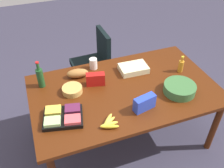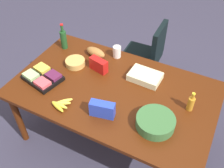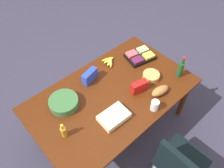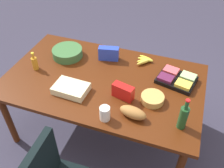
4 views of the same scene
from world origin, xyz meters
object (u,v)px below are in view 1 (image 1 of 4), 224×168
(banana_bunch, at_px, (109,123))
(sheet_cake, at_px, (133,68))
(office_chair, at_px, (93,69))
(wine_bottle, at_px, (40,77))
(bread_loaf, at_px, (78,73))
(dressing_bottle, at_px, (181,66))
(conference_table, at_px, (124,94))
(chip_bowl, at_px, (72,90))
(fruit_platter, at_px, (63,117))
(mayo_jar, at_px, (93,64))
(salad_bowl, at_px, (179,88))
(chip_bag_red, at_px, (95,79))
(chip_bag_blue, at_px, (144,103))

(banana_bunch, height_order, sheet_cake, sheet_cake)
(office_chair, bearing_deg, wine_bottle, -138.27)
(office_chair, height_order, bread_loaf, office_chair)
(banana_bunch, bearing_deg, office_chair, 79.54)
(dressing_bottle, distance_m, sheet_cake, 0.55)
(conference_table, relative_size, office_chair, 2.10)
(chip_bowl, distance_m, banana_bunch, 0.60)
(wine_bottle, bearing_deg, conference_table, -23.12)
(fruit_platter, bearing_deg, banana_bunch, -29.83)
(conference_table, bearing_deg, wine_bottle, 156.88)
(mayo_jar, height_order, salad_bowl, mayo_jar)
(salad_bowl, xyz_separation_m, chip_bag_red, (-0.78, 0.42, 0.02))
(salad_bowl, bearing_deg, bread_loaf, 146.49)
(dressing_bottle, distance_m, mayo_jar, 1.01)
(conference_table, relative_size, chip_bag_red, 9.89)
(sheet_cake, height_order, chip_bag_red, chip_bag_red)
(dressing_bottle, bearing_deg, chip_bag_blue, -147.85)
(conference_table, distance_m, fruit_platter, 0.74)
(dressing_bottle, distance_m, chip_bowl, 1.27)
(sheet_cake, xyz_separation_m, bread_loaf, (-0.64, 0.11, 0.02))
(chip_bowl, relative_size, bread_loaf, 0.88)
(bread_loaf, bearing_deg, office_chair, 61.24)
(fruit_platter, bearing_deg, mayo_jar, 53.97)
(chip_bag_blue, height_order, chip_bowl, chip_bag_blue)
(banana_bunch, bearing_deg, wine_bottle, 122.46)
(mayo_jar, xyz_separation_m, chip_bowl, (-0.33, -0.34, -0.03))
(mayo_jar, distance_m, banana_bunch, 0.91)
(chip_bowl, distance_m, chip_bag_red, 0.27)
(mayo_jar, height_order, banana_bunch, mayo_jar)
(chip_bag_blue, distance_m, chip_bowl, 0.77)
(bread_loaf, bearing_deg, chip_bag_blue, -56.28)
(dressing_bottle, height_order, chip_bag_red, dressing_bottle)
(conference_table, relative_size, banana_bunch, 9.98)
(wine_bottle, xyz_separation_m, chip_bowl, (0.29, -0.21, -0.09))
(dressing_bottle, xyz_separation_m, sheet_cake, (-0.51, 0.19, -0.04))
(chip_bag_blue, height_order, chip_bag_red, chip_bag_blue)
(wine_bottle, bearing_deg, mayo_jar, 11.57)
(office_chair, bearing_deg, bread_loaf, -118.76)
(chip_bag_red, bearing_deg, mayo_jar, 77.68)
(conference_table, xyz_separation_m, chip_bag_red, (-0.27, 0.18, 0.14))
(chip_bowl, bearing_deg, bread_loaf, 63.97)
(chip_bag_blue, height_order, fruit_platter, chip_bag_blue)
(chip_bowl, bearing_deg, wine_bottle, 143.44)
(dressing_bottle, relative_size, bread_loaf, 0.84)
(salad_bowl, relative_size, chip_bowl, 1.58)
(conference_table, distance_m, wine_bottle, 0.91)
(mayo_jar, relative_size, banana_bunch, 0.66)
(wine_bottle, relative_size, mayo_jar, 2.38)
(chip_bowl, height_order, bread_loaf, bread_loaf)
(chip_bag_blue, relative_size, wine_bottle, 0.71)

